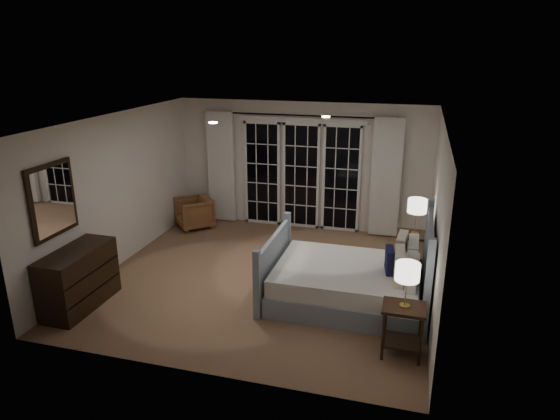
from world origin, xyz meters
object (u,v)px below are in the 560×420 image
(bed, at_px, (351,281))
(nightstand_right, at_px, (413,248))
(nightstand_left, at_px, (403,323))
(lamp_right, at_px, (417,206))
(dresser, at_px, (79,279))
(lamp_left, at_px, (407,273))
(armchair, at_px, (194,213))

(bed, bearing_deg, nightstand_right, 54.12)
(bed, xyz_separation_m, nightstand_right, (0.82, 1.14, 0.15))
(bed, height_order, nightstand_left, bed)
(lamp_right, bearing_deg, dresser, -153.06)
(bed, bearing_deg, dresser, -162.72)
(bed, height_order, lamp_left, bed)
(nightstand_right, bearing_deg, lamp_left, -91.62)
(bed, height_order, armchair, bed)
(nightstand_right, height_order, lamp_left, lamp_left)
(bed, distance_m, dresser, 3.82)
(nightstand_right, bearing_deg, lamp_right, 0.00)
(nightstand_right, height_order, lamp_right, lamp_right)
(nightstand_right, bearing_deg, armchair, 165.49)
(bed, height_order, nightstand_right, bed)
(nightstand_left, height_order, lamp_left, lamp_left)
(lamp_left, height_order, dresser, lamp_left)
(nightstand_left, relative_size, nightstand_right, 0.91)
(lamp_left, xyz_separation_m, armchair, (-4.23, 3.37, -0.77))
(dresser, bearing_deg, armchair, 86.97)
(bed, bearing_deg, lamp_left, -56.03)
(bed, relative_size, nightstand_left, 3.42)
(bed, xyz_separation_m, lamp_right, (0.82, 1.14, 0.84))
(lamp_right, xyz_separation_m, dresser, (-4.47, -2.27, -0.74))
(nightstand_right, distance_m, lamp_right, 0.69)
(nightstand_right, xyz_separation_m, lamp_left, (-0.06, -2.26, 0.61))
(armchair, relative_size, dresser, 0.56)
(lamp_right, bearing_deg, lamp_left, -91.62)
(lamp_left, relative_size, lamp_right, 0.96)
(nightstand_left, bearing_deg, lamp_left, -26.57)
(armchair, height_order, dresser, dresser)
(nightstand_left, relative_size, armchair, 0.96)
(lamp_right, relative_size, armchair, 0.84)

